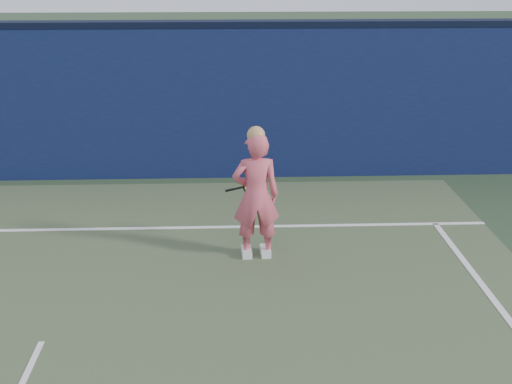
{
  "coord_description": "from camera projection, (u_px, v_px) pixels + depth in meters",
  "views": [
    {
      "loc": [
        1.87,
        -5.28,
        3.7
      ],
      "look_at": [
        2.22,
        3.04,
        0.85
      ],
      "focal_mm": 50.0,
      "sensor_mm": 36.0,
      "label": 1
    }
  ],
  "objects": [
    {
      "name": "wall_cap",
      "position": [
        109.0,
        24.0,
        11.43
      ],
      "size": [
        24.0,
        0.42,
        0.1
      ],
      "primitive_type": "cube",
      "color": "black",
      "rests_on": "backstop_wall"
    },
    {
      "name": "player",
      "position": [
        256.0,
        195.0,
        8.81
      ],
      "size": [
        0.61,
        0.42,
        1.69
      ],
      "rotation": [
        0.0,
        0.0,
        3.2
      ],
      "color": "#DA5567",
      "rests_on": "ground"
    },
    {
      "name": "backstop_wall",
      "position": [
        114.0,
        104.0,
        11.85
      ],
      "size": [
        24.0,
        0.4,
        2.5
      ],
      "primitive_type": "cube",
      "color": "#0D163C",
      "rests_on": "ground"
    },
    {
      "name": "racket",
      "position": [
        251.0,
        186.0,
        9.19
      ],
      "size": [
        0.5,
        0.14,
        0.27
      ],
      "rotation": [
        0.0,
        0.0,
        -0.29
      ],
      "color": "black",
      "rests_on": "ground"
    }
  ]
}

